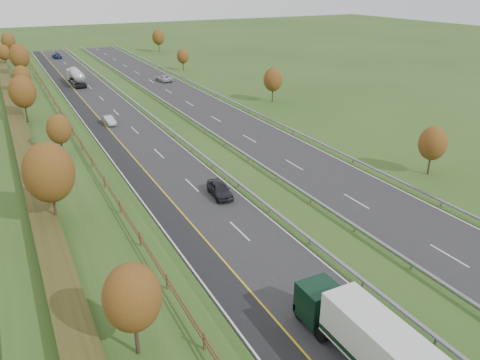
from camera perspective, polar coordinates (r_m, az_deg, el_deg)
The scene contains 18 objects.
ground at distance 73.77m, azimuth -6.82°, elevation 5.93°, with size 400.00×400.00×0.00m, color #2B4B1A.
near_carriageway at distance 76.17m, azimuth -13.84°, elevation 5.98°, with size 10.50×200.00×0.04m, color #232326.
far_carriageway at distance 81.32m, azimuth -2.46°, elevation 7.72°, with size 10.50×200.00×0.04m, color #232326.
hard_shoulder at distance 75.46m, azimuth -16.60°, elevation 5.52°, with size 3.00×200.00×0.04m, color black.
lane_markings at distance 77.68m, azimuth -9.23°, elevation 6.72°, with size 26.75×200.00×0.01m.
embankment_left at distance 74.20m, azimuth -23.67°, elevation 5.02°, with size 12.00×200.00×2.00m, color #2B4B1A.
hedge_left at distance 73.72m, azimuth -25.40°, elevation 5.88°, with size 2.20×180.00×1.10m, color #2E3214.
fence_left at distance 73.68m, azimuth -20.39°, elevation 6.82°, with size 0.12×189.06×1.20m.
median_barrier_near at distance 77.43m, azimuth -9.78°, elevation 7.06°, with size 0.32×200.00×0.71m.
median_barrier_far at distance 79.03m, azimuth -6.24°, elevation 7.59°, with size 0.32×200.00×0.71m.
outer_barrier_far at distance 83.68m, azimuth 1.18°, elevation 8.61°, with size 0.32×200.00×0.71m.
trees_left at distance 69.61m, azimuth -23.83°, elevation 8.51°, with size 6.64×164.30×7.66m.
trees_far at distance 111.84m, azimuth -2.66°, elevation 14.21°, with size 8.45×118.60×7.12m.
road_tanker at distance 113.23m, azimuth -19.34°, elevation 11.86°, with size 2.40×11.22×3.46m.
car_dark_near at distance 50.74m, azimuth -2.49°, elevation -1.13°, with size 1.88×4.68×1.59m, color black.
car_silver_mid at distance 79.53m, azimuth -15.72°, elevation 7.02°, with size 1.40×4.00×1.32m, color #ADAEB2.
car_small_far at distance 154.93m, azimuth -21.42°, elevation 13.93°, with size 2.06×5.06×1.47m, color #131F3C.
car_oncoming at distance 112.09m, azimuth -9.27°, elevation 12.15°, with size 2.36×5.11×1.42m, color #B8B9BD.
Camera 1 is at (-16.33, -11.16, 21.76)m, focal length 35.00 mm.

